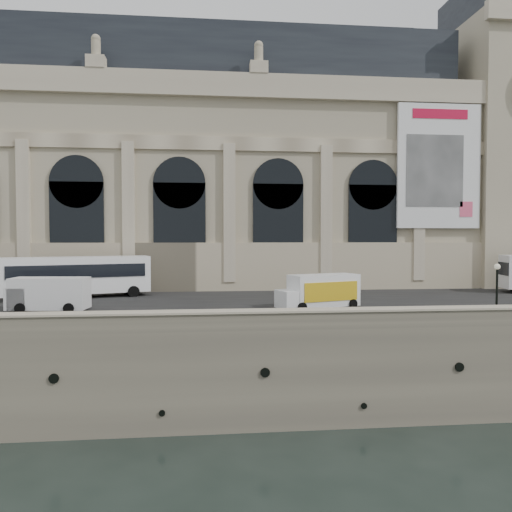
{
  "coord_description": "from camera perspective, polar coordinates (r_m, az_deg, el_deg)",
  "views": [
    {
      "loc": [
        -1.52,
        -28.85,
        11.58
      ],
      "look_at": [
        3.74,
        22.0,
        9.61
      ],
      "focal_mm": 35.0,
      "sensor_mm": 36.0,
      "label": 1
    }
  ],
  "objects": [
    {
      "name": "clock_pavilion",
      "position": [
        68.01,
        26.32,
        12.0
      ],
      "size": [
        13.0,
        14.72,
        36.7
      ],
      "color": "#B9AD8E",
      "rests_on": "quay"
    },
    {
      "name": "lamp_right",
      "position": [
        36.74,
        25.82,
        -3.78
      ],
      "size": [
        0.39,
        0.39,
        3.8
      ],
      "color": "black",
      "rests_on": "quay"
    },
    {
      "name": "quay",
      "position": [
        64.44,
        -4.52,
        -5.46
      ],
      "size": [
        160.0,
        70.0,
        6.0
      ],
      "primitive_type": "cube",
      "color": "gray",
      "rests_on": "ground"
    },
    {
      "name": "box_truck",
      "position": [
        39.14,
        7.29,
        -4.05
      ],
      "size": [
        6.88,
        4.1,
        2.64
      ],
      "color": "white",
      "rests_on": "quay"
    },
    {
      "name": "street",
      "position": [
        43.23,
        -3.86,
        -5.18
      ],
      "size": [
        160.0,
        24.0,
        0.06
      ],
      "primitive_type": "cube",
      "color": "#2D2D2D",
      "rests_on": "quay"
    },
    {
      "name": "bus_left",
      "position": [
        48.01,
        -19.75,
        -2.07
      ],
      "size": [
        12.96,
        6.49,
        3.77
      ],
      "color": "white",
      "rests_on": "quay"
    },
    {
      "name": "museum",
      "position": [
        60.42,
        -10.23,
        9.91
      ],
      "size": [
        69.0,
        18.7,
        29.1
      ],
      "color": "#B9AD8E",
      "rests_on": "quay"
    },
    {
      "name": "ground",
      "position": [
        31.12,
        -2.85,
        -19.64
      ],
      "size": [
        260.0,
        260.0,
        0.0
      ],
      "primitive_type": "plane",
      "color": "black",
      "rests_on": "ground"
    },
    {
      "name": "parapet",
      "position": [
        29.9,
        -2.93,
        -7.35
      ],
      "size": [
        160.0,
        1.4,
        1.21
      ],
      "color": "gray",
      "rests_on": "quay"
    },
    {
      "name": "van_c",
      "position": [
        40.49,
        -22.95,
        -4.04
      ],
      "size": [
        5.87,
        2.75,
        2.54
      ],
      "color": "white",
      "rests_on": "quay"
    }
  ]
}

